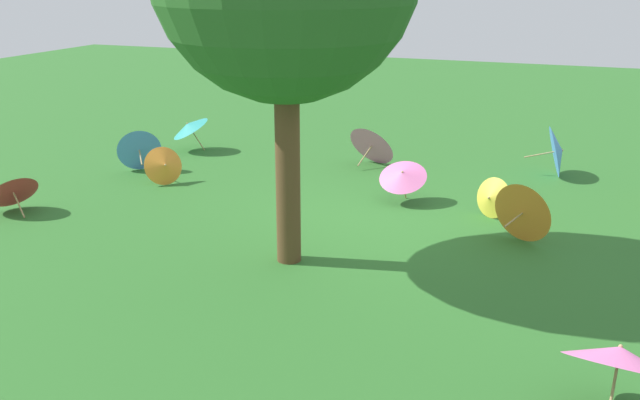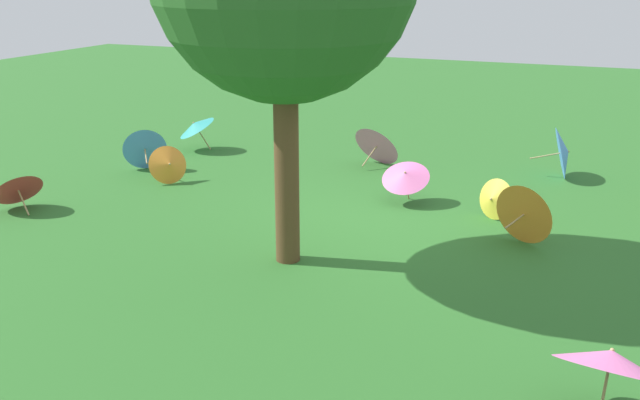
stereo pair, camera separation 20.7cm
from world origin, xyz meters
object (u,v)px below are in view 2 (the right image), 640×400
parasol_teal_0 (195,126)px  parasol_red_0 (17,187)px  parasol_pink_0 (379,143)px  parasol_blue_0 (145,148)px  parasol_blue_1 (564,152)px  parasol_orange_1 (527,212)px  parasol_pink_2 (405,175)px  parasol_orange_0 (169,164)px  parasol_pink_1 (610,360)px  parasol_yellow_1 (494,199)px

parasol_teal_0 → parasol_red_0: (0.56, 4.22, -0.15)m
parasol_pink_0 → parasol_red_0: parasol_pink_0 is taller
parasol_blue_0 → parasol_red_0: 2.71m
parasol_pink_0 → parasol_blue_0: parasol_pink_0 is taller
parasol_teal_0 → parasol_blue_1: size_ratio=1.11×
parasol_orange_1 → parasol_red_0: size_ratio=0.95×
parasol_pink_0 → parasol_teal_0: size_ratio=1.00×
parasol_teal_0 → parasol_orange_1: 7.33m
parasol_pink_2 → parasol_blue_1: (-2.21, -2.43, 0.00)m
parasol_orange_0 → parasol_red_0: parasol_red_0 is taller
parasol_pink_1 → parasol_red_0: parasol_pink_1 is taller
parasol_pink_0 → parasol_red_0: size_ratio=1.14×
parasol_orange_1 → parasol_yellow_1: bearing=-54.7°
parasol_blue_0 → parasol_blue_1: parasol_blue_1 is taller
parasol_blue_1 → parasol_yellow_1: bearing=73.1°
parasol_red_0 → parasol_yellow_1: bearing=-161.2°
parasol_red_0 → parasol_pink_2: bearing=-154.9°
parasol_teal_0 → parasol_pink_2: parasol_teal_0 is taller
parasol_pink_2 → parasol_blue_0: bearing=-1.6°
parasol_red_0 → parasol_orange_0: bearing=-123.2°
parasol_orange_0 → parasol_blue_0: size_ratio=0.89×
parasol_pink_1 → parasol_blue_0: 9.42m
parasol_orange_0 → parasol_yellow_1: parasol_orange_0 is taller
parasol_teal_0 → parasol_pink_2: (-4.87, 1.68, -0.05)m
parasol_blue_0 → parasol_orange_0: bearing=146.6°
parasol_orange_0 → parasol_blue_0: parasol_blue_0 is taller
parasol_pink_1 → parasol_orange_0: bearing=-31.4°
parasol_teal_0 → parasol_blue_0: (0.13, 1.55, -0.11)m
parasol_teal_0 → parasol_orange_0: 2.30m
parasol_blue_0 → parasol_pink_2: bearing=178.4°
parasol_orange_0 → parasol_blue_0: bearing=-33.4°
parasol_pink_0 → parasol_red_0: bearing=46.2°
parasol_orange_1 → parasol_red_0: 7.55m
parasol_pink_1 → parasol_blue_0: (8.02, -4.94, -0.16)m
parasol_pink_1 → parasol_blue_1: parasol_blue_1 is taller
parasol_orange_1 → parasol_blue_1: bearing=-94.2°
parasol_teal_0 → parasol_yellow_1: size_ratio=1.67×
parasol_pink_0 → parasol_pink_1: parasol_pink_0 is taller
parasol_blue_0 → parasol_blue_1: size_ratio=0.86×
parasol_orange_0 → parasol_teal_0: bearing=-69.8°
parasol_pink_1 → parasol_orange_0: 8.32m
parasol_pink_1 → parasol_blue_1: 7.28m
parasol_teal_0 → parasol_red_0: size_ratio=1.14×
parasol_pink_2 → parasol_yellow_1: 1.43m
parasol_orange_0 → parasol_orange_1: 6.05m
parasol_pink_2 → parasol_yellow_1: (-1.41, 0.21, -0.15)m
parasol_pink_2 → parasol_red_0: size_ratio=0.81×
parasol_pink_0 → parasol_pink_2: parasol_pink_0 is taller
parasol_pink_0 → parasol_orange_1: (-3.03, 2.99, 0.00)m
parasol_blue_1 → parasol_orange_1: parasol_blue_1 is taller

